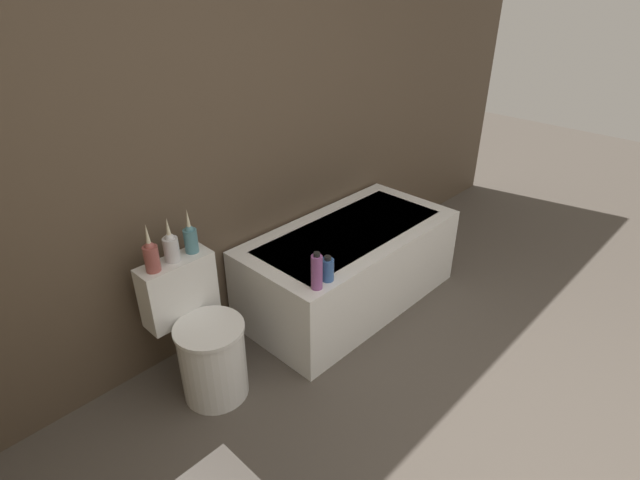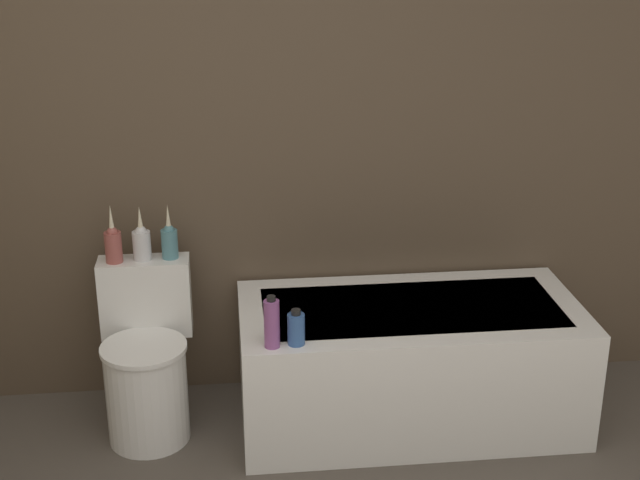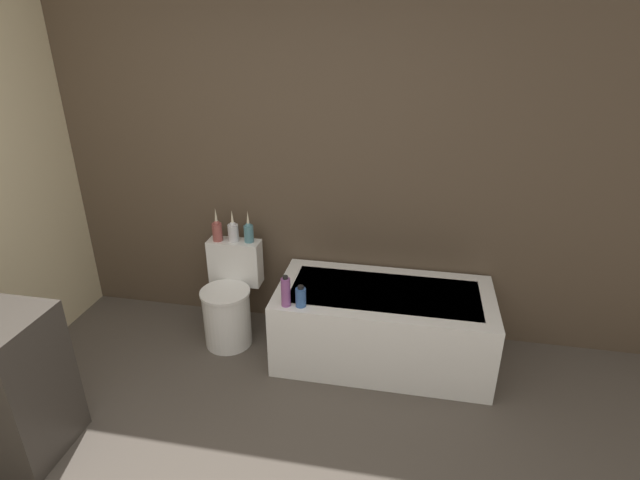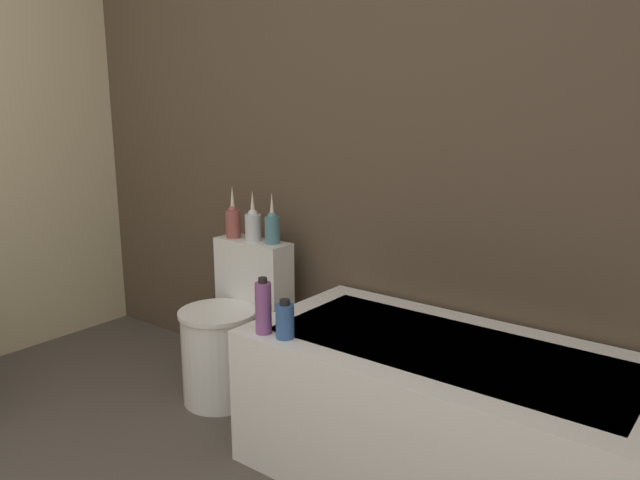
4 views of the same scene
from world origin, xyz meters
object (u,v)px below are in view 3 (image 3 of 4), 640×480
(bathtub, at_px, (383,325))
(shampoo_bottle_tall, at_px, (286,292))
(vase_bronze, at_px, (249,231))
(shampoo_bottle_short, at_px, (301,297))
(toilet, at_px, (229,302))
(vase_silver, at_px, (233,231))
(vase_gold, at_px, (217,230))

(bathtub, xyz_separation_m, shampoo_bottle_tall, (-0.61, -0.29, 0.36))
(vase_bronze, distance_m, shampoo_bottle_short, 0.73)
(toilet, height_order, vase_silver, vase_silver)
(bathtub, relative_size, vase_silver, 6.13)
(shampoo_bottle_short, bearing_deg, shampoo_bottle_tall, -173.18)
(toilet, distance_m, vase_gold, 0.54)
(vase_gold, relative_size, vase_silver, 1.07)
(toilet, relative_size, vase_gold, 2.86)
(vase_silver, bearing_deg, vase_bronze, 2.72)
(bathtub, relative_size, vase_bronze, 6.09)
(vase_bronze, relative_size, shampoo_bottle_tall, 1.12)
(shampoo_bottle_short, bearing_deg, vase_gold, 147.12)
(toilet, bearing_deg, shampoo_bottle_tall, -31.48)
(vase_silver, bearing_deg, vase_gold, -171.92)
(vase_gold, bearing_deg, shampoo_bottle_tall, -37.25)
(bathtub, relative_size, toilet, 2.01)
(bathtub, bearing_deg, toilet, 178.74)
(vase_bronze, xyz_separation_m, shampoo_bottle_tall, (0.40, -0.50, -0.17))
(vase_gold, xyz_separation_m, shampoo_bottle_short, (0.73, -0.47, -0.20))
(toilet, bearing_deg, vase_gold, 125.15)
(toilet, xyz_separation_m, shampoo_bottle_short, (0.61, -0.31, 0.29))
(toilet, distance_m, vase_silver, 0.52)
(vase_gold, xyz_separation_m, shampoo_bottle_tall, (0.63, -0.48, -0.17))
(vase_bronze, bearing_deg, bathtub, -11.85)
(bathtub, distance_m, vase_silver, 1.26)
(bathtub, xyz_separation_m, vase_silver, (-1.13, 0.21, 0.53))
(shampoo_bottle_short, bearing_deg, bathtub, 28.68)
(toilet, relative_size, shampoo_bottle_short, 4.94)
(toilet, relative_size, shampoo_bottle_tall, 3.38)
(vase_silver, bearing_deg, shampoo_bottle_tall, -43.92)
(bathtub, distance_m, shampoo_bottle_short, 0.67)
(toilet, height_order, vase_bronze, vase_bronze)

